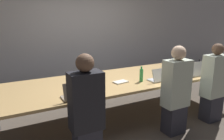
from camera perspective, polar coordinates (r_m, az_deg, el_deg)
ground_plane at (r=4.14m, az=2.43°, el=-11.91°), size 24.00×24.00×0.00m
curtain_wall at (r=5.61m, az=-8.24°, el=9.72°), size 12.00×0.06×2.80m
conference_table at (r=3.89m, az=2.53°, el=-2.86°), size 4.43×1.36×0.72m
laptop_near_left at (r=2.97m, az=-9.64°, el=-6.15°), size 0.34×0.24×0.24m
person_near_left at (r=2.71m, az=-6.69°, el=-10.78°), size 0.40×0.24×1.39m
cup_near_left at (r=3.10m, az=-5.49°, el=-5.63°), size 0.08×0.08×0.09m
laptop_near_midright at (r=3.79m, az=12.18°, el=-1.89°), size 0.31×0.23×0.22m
person_near_midright at (r=3.49m, az=16.33°, el=-5.56°), size 0.40×0.24×1.39m
bottle_near_midright at (r=3.71m, az=7.66°, el=-1.29°), size 0.06×0.06×0.26m
laptop_near_right at (r=4.31m, az=20.73°, el=-0.43°), size 0.34×0.27×0.27m
person_near_right at (r=4.14m, az=25.02°, el=-3.46°), size 0.40×0.24×1.37m
cup_near_right at (r=4.51m, az=22.88°, el=-0.41°), size 0.08×0.08×0.09m
bottle_near_right at (r=4.58m, az=21.75°, el=0.81°), size 0.08×0.08×0.27m
stapler at (r=3.59m, az=-3.07°, el=-3.15°), size 0.08×0.16×0.05m
notebook at (r=3.65m, az=2.29°, el=-3.13°), size 0.26×0.18×0.02m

